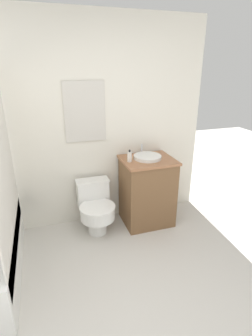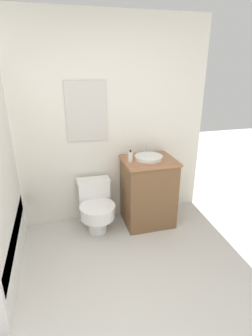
% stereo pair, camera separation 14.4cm
% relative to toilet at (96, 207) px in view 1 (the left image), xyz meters
% --- Properties ---
extents(wall_back, '(3.48, 0.07, 2.50)m').
position_rel_toilet_xyz_m(wall_back, '(-0.24, 0.31, 0.93)').
color(wall_back, silver).
rests_on(wall_back, ground_plane).
extents(toilet, '(0.42, 0.56, 0.62)m').
position_rel_toilet_xyz_m(toilet, '(0.00, 0.00, 0.00)').
color(toilet, white).
rests_on(toilet, ground_plane).
extents(vanity, '(0.63, 0.54, 0.87)m').
position_rel_toilet_xyz_m(vanity, '(0.67, -0.00, 0.11)').
color(vanity, brown).
rests_on(vanity, ground_plane).
extents(sink, '(0.34, 0.37, 0.13)m').
position_rel_toilet_xyz_m(sink, '(0.67, 0.02, 0.56)').
color(sink, white).
rests_on(sink, vanity).
extents(soap_bottle, '(0.05, 0.05, 0.14)m').
position_rel_toilet_xyz_m(soap_bottle, '(0.43, -0.02, 0.60)').
color(soap_bottle, silver).
rests_on(soap_bottle, vanity).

